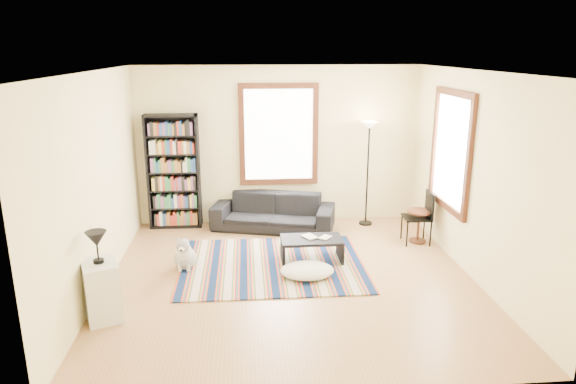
{
  "coord_description": "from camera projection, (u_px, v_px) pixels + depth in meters",
  "views": [
    {
      "loc": [
        -0.59,
        -6.5,
        3.07
      ],
      "look_at": [
        0.0,
        0.5,
        1.1
      ],
      "focal_mm": 32.0,
      "sensor_mm": 36.0,
      "label": 1
    }
  ],
  "objects": [
    {
      "name": "side_table",
      "position": [
        418.0,
        226.0,
        8.38
      ],
      "size": [
        0.4,
        0.4,
        0.54
      ],
      "primitive_type": "cylinder",
      "rotation": [
        0.0,
        0.0,
        -0.01
      ],
      "color": "#4E2613",
      "rests_on": "floor"
    },
    {
      "name": "floor_lamp",
      "position": [
        367.0,
        174.0,
        9.05
      ],
      "size": [
        0.33,
        0.33,
        1.86
      ],
      "primitive_type": null,
      "rotation": [
        0.0,
        0.0,
        0.1
      ],
      "color": "black",
      "rests_on": "floor"
    },
    {
      "name": "rug",
      "position": [
        272.0,
        265.0,
        7.53
      ],
      "size": [
        2.67,
        2.14,
        0.02
      ],
      "primitive_type": "cube",
      "color": "#0C1D3F",
      "rests_on": "floor"
    },
    {
      "name": "window_right",
      "position": [
        451.0,
        151.0,
        7.65
      ],
      "size": [
        0.06,
        1.2,
        1.6
      ],
      "primitive_type": "cube",
      "color": "white",
      "rests_on": "wall_right"
    },
    {
      "name": "window_back",
      "position": [
        279.0,
        135.0,
        9.05
      ],
      "size": [
        1.2,
        0.06,
        1.6
      ],
      "primitive_type": "cube",
      "color": "white",
      "rests_on": "wall_back"
    },
    {
      "name": "floor_cushion",
      "position": [
        307.0,
        271.0,
        7.13
      ],
      "size": [
        0.77,
        0.59,
        0.19
      ],
      "primitive_type": "ellipsoid",
      "rotation": [
        0.0,
        0.0,
        0.03
      ],
      "color": "beige",
      "rests_on": "floor"
    },
    {
      "name": "white_cabinet",
      "position": [
        102.0,
        290.0,
        5.98
      ],
      "size": [
        0.54,
        0.61,
        0.7
      ],
      "primitive_type": "cube",
      "rotation": [
        0.0,
        0.0,
        0.39
      ],
      "color": "silver",
      "rests_on": "floor"
    },
    {
      "name": "sofa",
      "position": [
        273.0,
        212.0,
        8.99
      ],
      "size": [
        2.24,
        1.34,
        0.61
      ],
      "primitive_type": "imported",
      "rotation": [
        0.0,
        0.0,
        -0.26
      ],
      "color": "black",
      "rests_on": "floor"
    },
    {
      "name": "dog",
      "position": [
        185.0,
        252.0,
        7.37
      ],
      "size": [
        0.38,
        0.52,
        0.51
      ],
      "primitive_type": null,
      "rotation": [
        0.0,
        0.0,
        -0.04
      ],
      "color": "silver",
      "rests_on": "floor"
    },
    {
      "name": "wall_back",
      "position": [
        278.0,
        145.0,
        9.18
      ],
      "size": [
        5.0,
        0.1,
        2.8
      ],
      "primitive_type": "cube",
      "color": "#FFF0AB",
      "rests_on": "floor"
    },
    {
      "name": "ceiling",
      "position": [
        291.0,
        67.0,
        6.35
      ],
      "size": [
        5.0,
        5.0,
        0.1
      ],
      "primitive_type": "cube",
      "color": "white",
      "rests_on": "floor"
    },
    {
      "name": "table_lamp",
      "position": [
        97.0,
        247.0,
        5.84
      ],
      "size": [
        0.26,
        0.26,
        0.38
      ],
      "primitive_type": null,
      "rotation": [
        0.0,
        0.0,
        0.09
      ],
      "color": "black",
      "rests_on": "white_cabinet"
    },
    {
      "name": "coffee_table",
      "position": [
        311.0,
        250.0,
        7.64
      ],
      "size": [
        0.99,
        0.68,
        0.36
      ],
      "primitive_type": "cube",
      "rotation": [
        0.0,
        0.0,
        -0.22
      ],
      "color": "black",
      "rests_on": "floor"
    },
    {
      "name": "folding_chair",
      "position": [
        417.0,
        218.0,
        8.3
      ],
      "size": [
        0.44,
        0.42,
        0.86
      ],
      "primitive_type": "cube",
      "rotation": [
        0.0,
        0.0,
        -0.05
      ],
      "color": "black",
      "rests_on": "floor"
    },
    {
      "name": "book_a",
      "position": [
        305.0,
        238.0,
        7.58
      ],
      "size": [
        0.28,
        0.26,
        0.02
      ],
      "primitive_type": "imported",
      "rotation": [
        0.0,
        0.0,
        0.51
      ],
      "color": "beige",
      "rests_on": "coffee_table"
    },
    {
      "name": "floor",
      "position": [
        291.0,
        281.0,
        7.13
      ],
      "size": [
        5.0,
        5.0,
        0.1
      ],
      "primitive_type": "cube",
      "color": "#A9794D",
      "rests_on": "ground"
    },
    {
      "name": "bookshelf",
      "position": [
        174.0,
        172.0,
        8.92
      ],
      "size": [
        0.9,
        0.3,
        2.0
      ],
      "primitive_type": "cube",
      "color": "black",
      "rests_on": "floor"
    },
    {
      "name": "wall_left",
      "position": [
        92.0,
        184.0,
        6.53
      ],
      "size": [
        0.1,
        5.0,
        2.8
      ],
      "primitive_type": "cube",
      "color": "#FFF0AB",
      "rests_on": "floor"
    },
    {
      "name": "wall_right",
      "position": [
        478.0,
        176.0,
        6.94
      ],
      "size": [
        0.1,
        5.0,
        2.8
      ],
      "primitive_type": "cube",
      "color": "#FFF0AB",
      "rests_on": "floor"
    },
    {
      "name": "book_b",
      "position": [
        321.0,
        236.0,
        7.65
      ],
      "size": [
        0.23,
        0.24,
        0.01
      ],
      "primitive_type": "imported",
      "rotation": [
        0.0,
        0.0,
        -0.69
      ],
      "color": "beige",
      "rests_on": "coffee_table"
    },
    {
      "name": "wall_front",
      "position": [
        318.0,
        256.0,
        4.29
      ],
      "size": [
        5.0,
        0.1,
        2.8
      ],
      "primitive_type": "cube",
      "color": "#FFF0AB",
      "rests_on": "floor"
    }
  ]
}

